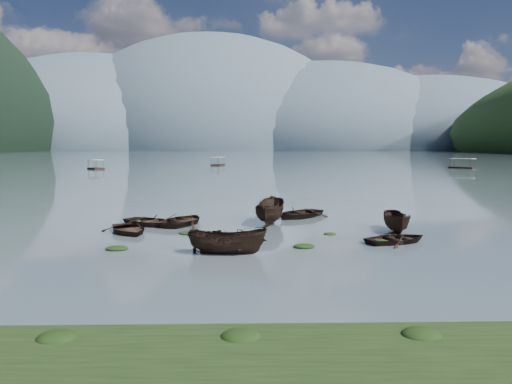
{
  "coord_description": "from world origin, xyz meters",
  "views": [
    {
      "loc": [
        -0.89,
        -25.26,
        5.38
      ],
      "look_at": [
        0.0,
        12.0,
        2.0
      ],
      "focal_mm": 35.0,
      "sensor_mm": 36.0,
      "label": 1
    }
  ],
  "objects_px": {
    "rowboat_3": "(232,241)",
    "rowboat_0": "(128,233)",
    "pontoon_centre": "(218,166)",
    "pontoon_left": "(96,169)"
  },
  "relations": [
    {
      "from": "pontoon_left",
      "to": "pontoon_centre",
      "type": "distance_m",
      "value": 36.61
    },
    {
      "from": "rowboat_3",
      "to": "pontoon_centre",
      "type": "xyz_separation_m",
      "value": [
        -6.9,
        116.11,
        0.0
      ]
    },
    {
      "from": "pontoon_centre",
      "to": "rowboat_3",
      "type": "bearing_deg",
      "value": -71.95
    },
    {
      "from": "rowboat_3",
      "to": "rowboat_0",
      "type": "bearing_deg",
      "value": -67.41
    },
    {
      "from": "rowboat_0",
      "to": "pontoon_centre",
      "type": "relative_size",
      "value": 0.67
    },
    {
      "from": "rowboat_0",
      "to": "pontoon_centre",
      "type": "distance_m",
      "value": 113.2
    },
    {
      "from": "pontoon_left",
      "to": "rowboat_3",
      "type": "bearing_deg",
      "value": -103.53
    },
    {
      "from": "rowboat_0",
      "to": "pontoon_left",
      "type": "height_order",
      "value": "pontoon_left"
    },
    {
      "from": "rowboat_0",
      "to": "pontoon_left",
      "type": "relative_size",
      "value": 0.7
    },
    {
      "from": "rowboat_0",
      "to": "rowboat_3",
      "type": "distance_m",
      "value": 7.23
    }
  ]
}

